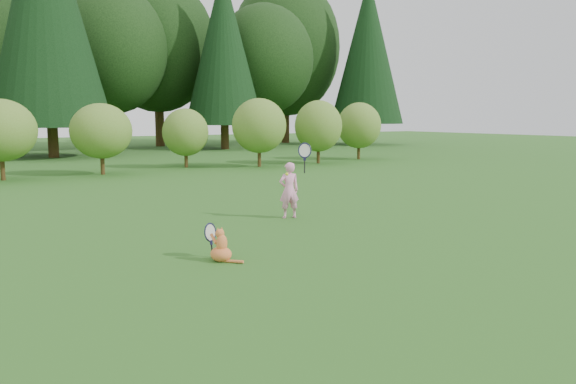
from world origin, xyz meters
TOP-DOWN VIEW (x-y plane):
  - ground at (0.00, 0.00)m, footprint 100.00×100.00m
  - shrub_row at (0.00, 13.00)m, footprint 28.00×3.00m
  - woodland_backdrop at (0.00, 23.00)m, footprint 48.00×10.00m
  - child at (0.92, 1.91)m, footprint 0.65×0.45m
  - cat at (-1.67, -0.43)m, footprint 0.41×0.64m
  - tennis_ball at (0.40, 1.16)m, footprint 0.06×0.06m

SIDE VIEW (x-z plane):
  - ground at x=0.00m, z-range 0.00..0.00m
  - cat at x=-1.67m, z-range -0.08..0.57m
  - child at x=0.92m, z-range -0.25..1.42m
  - tennis_ball at x=0.40m, z-range 0.94..1.00m
  - shrub_row at x=0.00m, z-range 0.00..2.80m
  - woodland_backdrop at x=0.00m, z-range 0.00..15.00m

